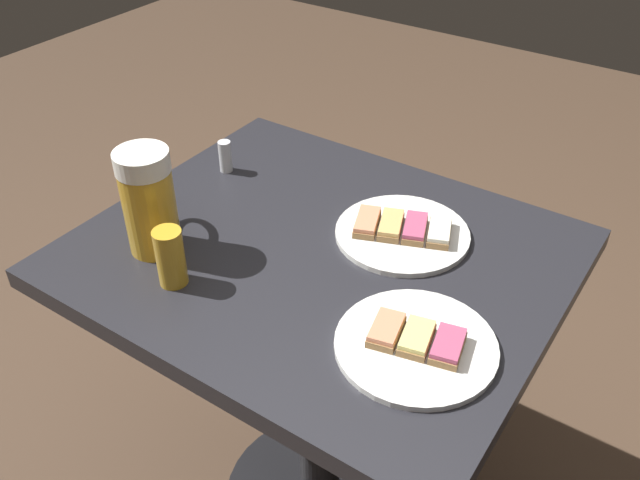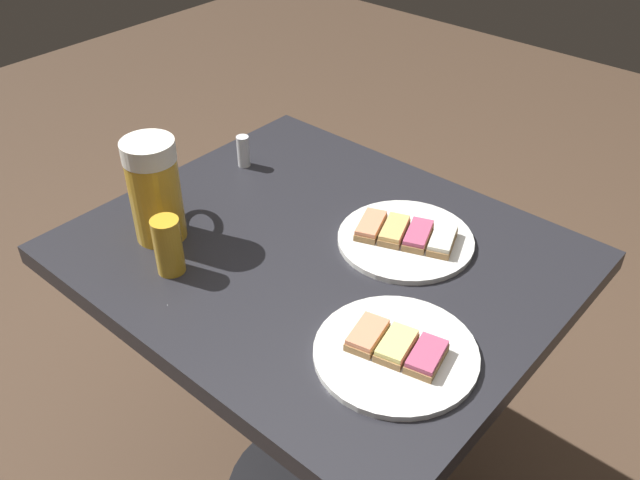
{
  "view_description": "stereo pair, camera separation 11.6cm",
  "coord_description": "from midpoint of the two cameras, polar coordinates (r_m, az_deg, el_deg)",
  "views": [
    {
      "loc": [
        -0.52,
        0.77,
        1.44
      ],
      "look_at": [
        0.0,
        0.0,
        0.75
      ],
      "focal_mm": 38.34,
      "sensor_mm": 36.0,
      "label": 1
    },
    {
      "loc": [
        -0.61,
        0.7,
        1.44
      ],
      "look_at": [
        0.0,
        0.0,
        0.75
      ],
      "focal_mm": 38.34,
      "sensor_mm": 36.0,
      "label": 2
    }
  ],
  "objects": [
    {
      "name": "beer_glass_small",
      "position": [
        1.11,
        -15.33,
        -1.51
      ],
      "size": [
        0.05,
        0.05,
        0.1
      ],
      "primitive_type": "cylinder",
      "color": "gold",
      "rests_on": "cafe_table"
    },
    {
      "name": "plate_near",
      "position": [
        0.99,
        4.69,
        -8.75
      ],
      "size": [
        0.24,
        0.24,
        0.03
      ],
      "color": "white",
      "rests_on": "cafe_table"
    },
    {
      "name": "cafe_table",
      "position": [
        1.28,
        -2.62,
        -6.64
      ],
      "size": [
        0.8,
        0.68,
        0.73
      ],
      "color": "black",
      "rests_on": "ground_plane"
    },
    {
      "name": "plate_far",
      "position": [
        1.2,
        4.17,
        0.61
      ],
      "size": [
        0.24,
        0.24,
        0.03
      ],
      "color": "white",
      "rests_on": "cafe_table"
    },
    {
      "name": "salt_shaker",
      "position": [
        1.4,
        -10.3,
        6.81
      ],
      "size": [
        0.03,
        0.03,
        0.07
      ],
      "primitive_type": "cylinder",
      "color": "silver",
      "rests_on": "cafe_table"
    },
    {
      "name": "beer_mug",
      "position": [
        1.18,
        -16.84,
        3.09
      ],
      "size": [
        0.12,
        0.13,
        0.19
      ],
      "color": "gold",
      "rests_on": "cafe_table"
    }
  ]
}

